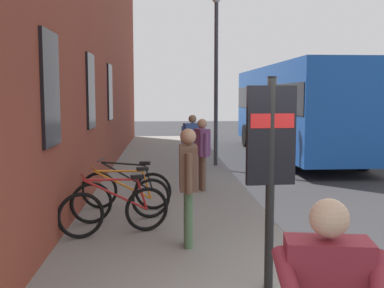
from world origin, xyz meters
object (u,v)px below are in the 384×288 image
at_px(bicycle_by_door, 115,210).
at_px(city_bus, 295,106).
at_px(bicycle_leaning_wall, 126,189).
at_px(bicycle_far_end, 122,199).
at_px(pedestrian_crossing_street, 188,175).
at_px(pedestrian_near_bus, 192,138).
at_px(transit_info_sign, 271,149).
at_px(pedestrian_by_facade, 202,147).
at_px(street_lamp, 216,65).

xyz_separation_m(bicycle_by_door, city_bus, (9.91, -5.68, 1.41)).
bearing_deg(bicycle_leaning_wall, bicycle_far_end, 179.90).
bearing_deg(pedestrian_crossing_street, city_bus, -23.39).
bearing_deg(pedestrian_near_bus, transit_info_sign, -176.86).
distance_m(bicycle_by_door, pedestrian_by_facade, 3.73).
bearing_deg(bicycle_by_door, pedestrian_near_bus, -15.97).
bearing_deg(transit_info_sign, bicycle_by_door, 42.72).
height_order(pedestrian_crossing_street, street_lamp, street_lamp).
height_order(pedestrian_crossing_street, pedestrian_near_bus, pedestrian_crossing_street).
distance_m(city_bus, pedestrian_near_bus, 6.16).
relative_size(bicycle_leaning_wall, pedestrian_near_bus, 1.06).
relative_size(bicycle_far_end, street_lamp, 0.33).
xyz_separation_m(bicycle_far_end, pedestrian_by_facade, (2.49, -1.60, 0.62)).
xyz_separation_m(bicycle_far_end, pedestrian_crossing_street, (-1.44, -1.08, 0.66)).
bearing_deg(bicycle_by_door, city_bus, -29.81).
height_order(bicycle_by_door, city_bus, city_bus).
relative_size(bicycle_by_door, pedestrian_by_facade, 1.02).
height_order(pedestrian_by_facade, street_lamp, street_lamp).
relative_size(transit_info_sign, pedestrian_near_bus, 1.45).
relative_size(city_bus, pedestrian_near_bus, 6.35).
distance_m(bicycle_leaning_wall, street_lamp, 6.51).
bearing_deg(street_lamp, transit_info_sign, 177.41).
distance_m(bicycle_by_door, pedestrian_near_bus, 5.66).
bearing_deg(bicycle_leaning_wall, pedestrian_near_bus, -21.76).
relative_size(bicycle_far_end, pedestrian_by_facade, 1.03).
xyz_separation_m(transit_info_sign, street_lamp, (9.19, -0.42, 1.51)).
bearing_deg(bicycle_far_end, street_lamp, -20.47).
xyz_separation_m(pedestrian_crossing_street, pedestrian_by_facade, (3.93, -0.52, -0.04)).
bearing_deg(bicycle_far_end, bicycle_by_door, 177.24).
height_order(pedestrian_by_facade, pedestrian_near_bus, pedestrian_by_facade).
height_order(bicycle_by_door, pedestrian_by_facade, pedestrian_by_facade).
height_order(bicycle_leaning_wall, street_lamp, street_lamp).
xyz_separation_m(city_bus, pedestrian_near_bus, (-4.50, 4.13, -0.79)).
bearing_deg(pedestrian_crossing_street, bicycle_leaning_wall, 25.45).
distance_m(bicycle_far_end, pedestrian_crossing_street, 1.91).
relative_size(bicycle_by_door, street_lamp, 0.32).
relative_size(transit_info_sign, pedestrian_crossing_street, 1.39).
relative_size(pedestrian_by_facade, pedestrian_near_bus, 1.00).
xyz_separation_m(bicycle_leaning_wall, street_lamp, (5.44, -2.34, 2.72)).
xyz_separation_m(pedestrian_crossing_street, street_lamp, (7.70, -1.26, 2.06)).
distance_m(bicycle_leaning_wall, pedestrian_crossing_street, 2.59).
relative_size(bicycle_far_end, pedestrian_near_bus, 1.03).
height_order(bicycle_by_door, bicycle_leaning_wall, same).
xyz_separation_m(transit_info_sign, city_bus, (12.03, -3.72, 0.20)).
xyz_separation_m(bicycle_by_door, transit_info_sign, (-2.12, -1.96, 1.21)).
bearing_deg(street_lamp, pedestrian_by_facade, 168.98).
distance_m(bicycle_leaning_wall, pedestrian_by_facade, 2.39).
bearing_deg(pedestrian_by_facade, pedestrian_near_bus, 2.53).
distance_m(pedestrian_near_bus, street_lamp, 2.80).
bearing_deg(pedestrian_near_bus, bicycle_leaning_wall, 158.24).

